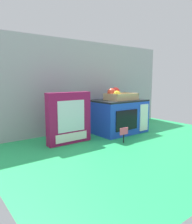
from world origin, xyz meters
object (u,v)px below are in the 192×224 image
object	(u,v)px
toy_microwave	(118,116)
food_groups_crate	(119,96)
price_sign	(124,133)
cookie_set_box	(69,118)

from	to	relation	value
toy_microwave	food_groups_crate	world-z (taller)	food_groups_crate
toy_microwave	price_sign	world-z (taller)	toy_microwave
food_groups_crate	cookie_set_box	world-z (taller)	food_groups_crate
cookie_set_box	price_sign	world-z (taller)	cookie_set_box
food_groups_crate	price_sign	bearing A→B (deg)	-125.55
toy_microwave	food_groups_crate	xyz separation A→B (m)	(-0.01, -0.01, 0.16)
food_groups_crate	cookie_set_box	size ratio (longest dim) A/B	0.70
toy_microwave	price_sign	size ratio (longest dim) A/B	4.00
toy_microwave	cookie_set_box	distance (m)	0.46
cookie_set_box	price_sign	distance (m)	0.37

